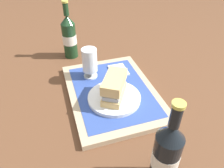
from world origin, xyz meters
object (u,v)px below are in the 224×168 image
object	(u,v)px
plate	(114,98)
second_bottle	(166,155)
sandwich	(114,86)
beer_glass	(90,62)
beer_bottle	(69,36)

from	to	relation	value
plate	second_bottle	size ratio (longest dim) A/B	0.71
sandwich	beer_glass	world-z (taller)	beer_glass
plate	sandwich	xyz separation A→B (m)	(0.00, -0.00, 0.05)
plate	sandwich	bearing A→B (deg)	-31.72
plate	sandwich	world-z (taller)	sandwich
beer_glass	beer_bottle	size ratio (longest dim) A/B	0.47
sandwich	second_bottle	bearing A→B (deg)	-144.03
second_bottle	plate	bearing A→B (deg)	4.62
beer_glass	second_bottle	xyz separation A→B (m)	(-0.48, -0.07, 0.01)
sandwich	beer_bottle	world-z (taller)	beer_bottle
sandwich	second_bottle	size ratio (longest dim) A/B	0.54
sandwich	second_bottle	world-z (taller)	second_bottle
plate	beer_glass	size ratio (longest dim) A/B	1.52
plate	beer_bottle	world-z (taller)	beer_bottle
beer_bottle	second_bottle	world-z (taller)	same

